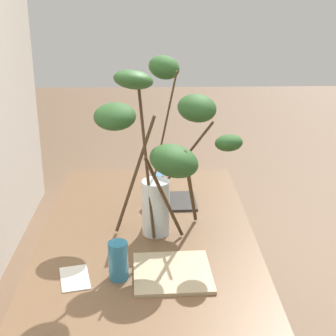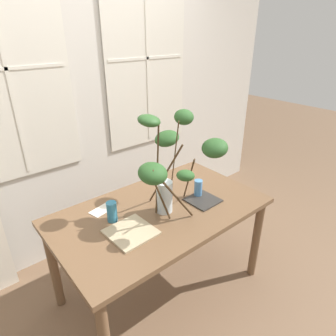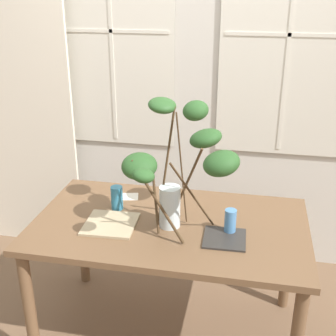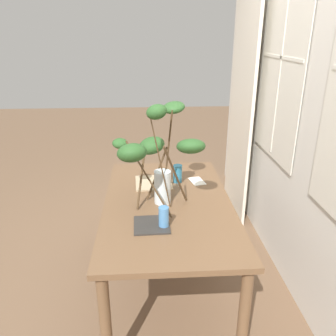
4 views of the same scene
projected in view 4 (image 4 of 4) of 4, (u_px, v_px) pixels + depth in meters
ground at (168, 289)px, 2.68m from camera, size 14.00×14.00×0.00m
back_wall_with_windows at (319, 122)px, 2.25m from camera, size 4.52×0.14×2.62m
curtain_sheer_side at (242, 97)px, 3.46m from camera, size 0.81×0.03×2.52m
dining_table at (168, 214)px, 2.43m from camera, size 1.52×0.89×0.77m
vase_with_branches at (158, 152)px, 2.20m from camera, size 0.68×0.64×0.73m
drinking_glass_blue_left at (178, 174)px, 2.69m from camera, size 0.07×0.07×0.14m
drinking_glass_blue_right at (164, 217)px, 2.06m from camera, size 0.06×0.06×0.14m
plate_square_left at (153, 183)px, 2.68m from camera, size 0.29×0.29×0.01m
plate_square_right at (152, 225)px, 2.10m from camera, size 0.22×0.22×0.01m
napkin_folded at (197, 181)px, 2.72m from camera, size 0.18×0.13×0.00m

